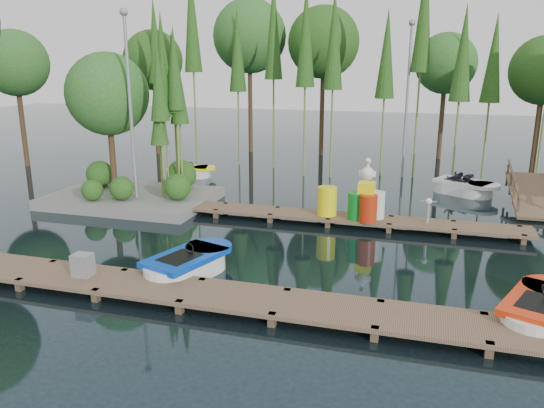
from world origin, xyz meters
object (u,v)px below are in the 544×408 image
(boat_red, at_px, (541,312))
(yellow_barrel, at_px, (327,201))
(boat_blue, at_px, (188,266))
(utility_cabinet, at_px, (83,265))
(island, at_px, (124,121))
(drum_cluster, at_px, (367,202))
(boat_yellow_far, at_px, (189,172))

(boat_red, height_order, yellow_barrel, yellow_barrel)
(boat_blue, xyz_separation_m, boat_red, (8.37, -0.31, 0.00))
(boat_red, height_order, utility_cabinet, boat_red)
(boat_red, xyz_separation_m, utility_cabinet, (-10.53, -1.08, 0.31))
(island, relative_size, drum_cluster, 3.25)
(boat_yellow_far, distance_m, drum_cluster, 10.83)
(island, relative_size, utility_cabinet, 11.99)
(island, xyz_separation_m, yellow_barrel, (8.19, -0.79, -2.39))
(boat_yellow_far, bearing_deg, yellow_barrel, -31.28)
(boat_blue, distance_m, utility_cabinet, 2.59)
(boat_yellow_far, bearing_deg, utility_cabinet, -72.26)
(island, distance_m, utility_cabinet, 8.89)
(island, bearing_deg, boat_blue, -49.04)
(drum_cluster, bearing_deg, boat_yellow_far, 147.95)
(boat_yellow_far, bearing_deg, drum_cluster, -27.74)
(boat_blue, relative_size, boat_yellow_far, 1.17)
(island, height_order, boat_yellow_far, island)
(boat_red, relative_size, yellow_barrel, 3.13)
(utility_cabinet, relative_size, drum_cluster, 0.27)
(yellow_barrel, bearing_deg, island, 174.49)
(island, distance_m, drum_cluster, 9.86)
(boat_red, xyz_separation_m, boat_yellow_far, (-13.53, 11.50, -0.02))
(yellow_barrel, height_order, drum_cluster, drum_cluster)
(island, height_order, boat_red, island)
(boat_blue, height_order, boat_red, boat_red)
(drum_cluster, bearing_deg, yellow_barrel, 173.49)
(island, relative_size, boat_red, 2.19)
(boat_yellow_far, height_order, utility_cabinet, boat_yellow_far)
(boat_blue, relative_size, drum_cluster, 1.47)
(island, xyz_separation_m, utility_cabinet, (3.40, -7.79, -2.60))
(yellow_barrel, xyz_separation_m, drum_cluster, (1.36, -0.16, 0.12))
(utility_cabinet, bearing_deg, boat_blue, 32.84)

